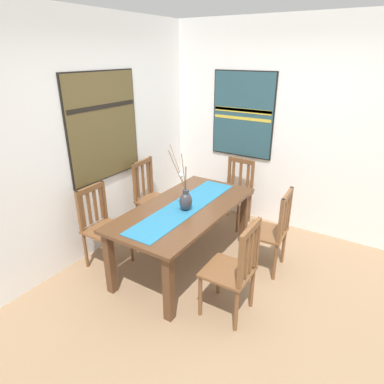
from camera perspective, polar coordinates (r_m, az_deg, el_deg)
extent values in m
cube|color=#8E7051|center=(3.52, 6.51, -17.73)|extent=(6.40, 6.40, 0.03)
cube|color=white|center=(3.94, -17.79, 8.32)|extent=(6.40, 0.12, 2.70)
cube|color=white|center=(4.54, 17.90, 10.11)|extent=(0.12, 6.40, 2.70)
cube|color=#51331E|center=(3.61, -1.26, -2.82)|extent=(1.78, 0.88, 0.03)
cube|color=#51331E|center=(3.06, -4.03, -16.15)|extent=(0.08, 0.08, 0.69)
cube|color=#51331E|center=(4.26, 8.91, -4.29)|extent=(0.08, 0.08, 0.69)
cube|color=#51331E|center=(3.46, -13.95, -11.70)|extent=(0.08, 0.08, 0.69)
cube|color=#51331E|center=(4.56, 0.60, -2.12)|extent=(0.08, 0.08, 0.69)
cube|color=#236B93|center=(3.60, -1.27, -2.53)|extent=(1.64, 0.36, 0.01)
ellipsoid|color=#333338|center=(3.49, -1.08, -1.64)|extent=(0.15, 0.13, 0.20)
cylinder|color=#333338|center=(3.44, -1.09, 0.05)|extent=(0.06, 0.06, 0.04)
cylinder|color=brown|center=(3.32, -1.08, 2.30)|extent=(0.12, 0.09, 0.30)
cylinder|color=brown|center=(3.43, -2.43, 4.28)|extent=(0.05, 0.22, 0.45)
cylinder|color=brown|center=(3.42, -1.45, 3.40)|extent=(0.06, 0.09, 0.35)
cylinder|color=brown|center=(3.33, -1.45, 3.39)|extent=(0.09, 0.02, 0.41)
cylinder|color=brown|center=(3.35, -2.56, 3.69)|extent=(0.12, 0.13, 0.44)
sphere|color=white|center=(3.40, -1.91, 2.89)|extent=(0.05, 0.05, 0.05)
cube|color=brown|center=(3.76, 12.48, -6.70)|extent=(0.45, 0.45, 0.03)
cylinder|color=brown|center=(3.78, 8.72, -10.35)|extent=(0.04, 0.04, 0.43)
cylinder|color=brown|center=(4.07, 10.51, -7.84)|extent=(0.04, 0.04, 0.43)
cylinder|color=brown|center=(3.70, 14.06, -11.63)|extent=(0.04, 0.04, 0.43)
cylinder|color=brown|center=(4.00, 15.45, -8.96)|extent=(0.04, 0.04, 0.43)
cube|color=brown|center=(3.45, 14.99, -4.95)|extent=(0.04, 0.04, 0.49)
cube|color=brown|center=(3.77, 16.37, -2.66)|extent=(0.04, 0.04, 0.49)
cube|color=brown|center=(3.52, 16.08, -0.61)|extent=(0.38, 0.06, 0.06)
cube|color=brown|center=(3.51, 15.23, -4.72)|extent=(0.04, 0.02, 0.40)
cube|color=brown|center=(3.61, 15.68, -3.97)|extent=(0.04, 0.02, 0.40)
cube|color=brown|center=(3.71, 16.11, -3.26)|extent=(0.04, 0.02, 0.40)
cube|color=brown|center=(4.46, -6.26, -1.40)|extent=(0.44, 0.44, 0.03)
cylinder|color=brown|center=(4.60, -3.01, -3.65)|extent=(0.04, 0.04, 0.43)
cylinder|color=brown|center=(4.34, -5.53, -5.49)|extent=(0.04, 0.04, 0.43)
cylinder|color=brown|center=(4.78, -6.69, -2.69)|extent=(0.04, 0.04, 0.43)
cylinder|color=brown|center=(4.53, -9.31, -4.40)|extent=(0.04, 0.04, 0.43)
cube|color=brown|center=(4.60, -7.07, 2.96)|extent=(0.04, 0.04, 0.52)
cube|color=brown|center=(4.33, -9.83, 1.52)|extent=(0.04, 0.04, 0.52)
cube|color=brown|center=(4.39, -8.58, 5.05)|extent=(0.38, 0.05, 0.06)
cube|color=brown|center=(4.55, -7.54, 2.53)|extent=(0.04, 0.02, 0.43)
cube|color=brown|center=(4.47, -8.40, 2.08)|extent=(0.04, 0.02, 0.43)
cube|color=brown|center=(4.38, -9.29, 1.62)|extent=(0.04, 0.02, 0.43)
cube|color=brown|center=(3.84, -14.43, -6.29)|extent=(0.42, 0.42, 0.03)
cylinder|color=brown|center=(3.95, -10.38, -8.87)|extent=(0.04, 0.04, 0.43)
cylinder|color=brown|center=(3.74, -14.08, -11.24)|extent=(0.04, 0.04, 0.43)
cylinder|color=brown|center=(4.17, -14.13, -7.38)|extent=(0.04, 0.04, 0.43)
cylinder|color=brown|center=(3.97, -17.82, -9.49)|extent=(0.04, 0.04, 0.43)
cube|color=brown|center=(3.96, -14.88, -1.37)|extent=(0.04, 0.04, 0.47)
cube|color=brown|center=(3.75, -18.78, -3.27)|extent=(0.04, 0.04, 0.47)
cube|color=brown|center=(3.78, -17.13, 0.51)|extent=(0.38, 0.04, 0.06)
cube|color=brown|center=(3.94, -15.31, -1.79)|extent=(0.04, 0.02, 0.38)
cube|color=brown|center=(3.89, -16.26, -2.26)|extent=(0.04, 0.02, 0.38)
cube|color=brown|center=(3.84, -17.25, -2.74)|extent=(0.04, 0.02, 0.38)
cube|color=brown|center=(3.78, -18.26, -3.24)|extent=(0.04, 0.02, 0.38)
cube|color=brown|center=(3.09, 6.16, -13.37)|extent=(0.42, 0.42, 0.03)
cylinder|color=brown|center=(3.17, 1.42, -17.40)|extent=(0.04, 0.04, 0.43)
cylinder|color=brown|center=(3.42, 4.57, -14.04)|extent=(0.04, 0.04, 0.43)
cylinder|color=brown|center=(3.06, 7.61, -19.56)|extent=(0.04, 0.04, 0.43)
cylinder|color=brown|center=(3.31, 10.31, -15.84)|extent=(0.04, 0.04, 0.43)
cube|color=brown|center=(2.75, 8.34, -12.00)|extent=(0.04, 0.04, 0.50)
cube|color=brown|center=(3.03, 11.15, -8.57)|extent=(0.04, 0.04, 0.50)
cube|color=brown|center=(2.77, 10.13, -6.36)|extent=(0.38, 0.04, 0.06)
cube|color=brown|center=(2.79, 8.69, -11.81)|extent=(0.04, 0.02, 0.41)
cube|color=brown|center=(2.86, 9.44, -10.89)|extent=(0.04, 0.02, 0.41)
cube|color=brown|center=(2.93, 10.15, -10.02)|extent=(0.04, 0.02, 0.41)
cube|color=brown|center=(3.00, 10.82, -9.20)|extent=(0.04, 0.02, 0.41)
cube|color=brown|center=(4.65, 7.10, -0.41)|extent=(0.44, 0.44, 0.03)
cylinder|color=brown|center=(4.52, 7.85, -4.33)|extent=(0.04, 0.04, 0.43)
cylinder|color=brown|center=(4.68, 3.97, -3.19)|extent=(0.04, 0.04, 0.43)
cylinder|color=brown|center=(4.82, 9.88, -2.71)|extent=(0.04, 0.04, 0.43)
cylinder|color=brown|center=(4.96, 6.16, -1.69)|extent=(0.04, 0.04, 0.43)
cube|color=brown|center=(4.64, 10.32, 2.58)|extent=(0.04, 0.04, 0.46)
cube|color=brown|center=(4.80, 6.45, 3.47)|extent=(0.04, 0.04, 0.46)
cube|color=brown|center=(4.65, 8.49, 5.34)|extent=(0.05, 0.38, 0.06)
cube|color=brown|center=(4.67, 9.58, 2.58)|extent=(0.02, 0.04, 0.37)
cube|color=brown|center=(4.72, 8.34, 2.86)|extent=(0.02, 0.04, 0.37)
cube|color=brown|center=(4.77, 7.13, 3.14)|extent=(0.02, 0.04, 0.37)
cube|color=black|center=(4.02, -14.98, 10.78)|extent=(1.05, 0.04, 1.23)
cube|color=brown|center=(4.00, -14.76, 10.76)|extent=(1.02, 0.01, 1.20)
cube|color=black|center=(3.96, -15.05, 13.99)|extent=(0.99, 0.00, 0.05)
cube|color=black|center=(4.70, 8.75, 12.97)|extent=(0.04, 0.89, 1.15)
cube|color=#284C56|center=(4.68, 8.64, 12.94)|extent=(0.01, 0.86, 1.12)
cube|color=gold|center=(4.68, 8.58, 12.41)|extent=(0.00, 0.83, 0.04)
cube|color=gold|center=(4.66, 8.66, 13.75)|extent=(0.00, 0.83, 0.04)
cube|color=gold|center=(4.66, 8.66, 13.67)|extent=(0.00, 0.83, 0.06)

